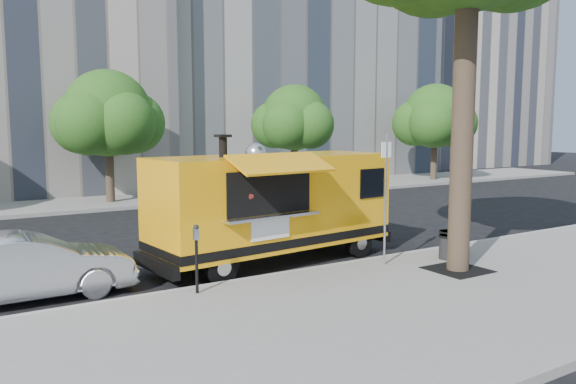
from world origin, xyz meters
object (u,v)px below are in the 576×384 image
object	(u,v)px
parking_meter	(196,251)
sedan	(27,267)
far_tree_c	(294,118)
trash_bin_left	(448,246)
food_truck	(273,204)
sign_post	(385,192)
trash_bin_right	(449,243)
far_tree_b	(108,114)
far_tree_d	(435,116)

from	to	relation	value
parking_meter	sedan	bearing A→B (deg)	147.50
far_tree_c	trash_bin_left	world-z (taller)	far_tree_c
parking_meter	food_truck	distance (m)	3.31
sign_post	sedan	xyz separation A→B (m)	(-7.29, 1.94, -1.20)
sign_post	trash_bin_right	xyz separation A→B (m)	(1.95, -0.18, -1.37)
food_truck	trash_bin_right	world-z (taller)	food_truck
far_tree_b	food_truck	xyz separation A→B (m)	(0.74, -12.25, -2.37)
sedan	far_tree_d	bearing A→B (deg)	-62.46
far_tree_b	sedan	xyz separation A→B (m)	(-4.74, -12.31, -3.19)
far_tree_c	far_tree_d	distance (m)	10.00
far_tree_d	trash_bin_left	world-z (taller)	far_tree_d
trash_bin_left	trash_bin_right	world-z (taller)	trash_bin_right
sedan	trash_bin_right	xyz separation A→B (m)	(9.24, -2.13, -0.17)
far_tree_d	sign_post	bearing A→B (deg)	-139.30
far_tree_b	food_truck	bearing A→B (deg)	-86.55
trash_bin_right	trash_bin_left	bearing A→B (deg)	-140.61
far_tree_d	food_truck	bearing A→B (deg)	-146.36
sign_post	trash_bin_left	world-z (taller)	sign_post
far_tree_c	parking_meter	xyz separation A→B (m)	(-11.00, -13.75, -2.74)
parking_meter	food_truck	xyz separation A→B (m)	(2.74, 1.80, 0.49)
far_tree_b	far_tree_c	bearing A→B (deg)	-1.91
sign_post	trash_bin_left	size ratio (longest dim) A/B	5.17
far_tree_c	trash_bin_left	xyz separation A→B (m)	(-4.77, -14.36, -3.26)
far_tree_c	sedan	bearing A→B (deg)	-138.85
far_tree_d	trash_bin_left	xyz separation A→B (m)	(-14.77, -14.56, -3.43)
far_tree_c	far_tree_d	bearing A→B (deg)	1.15
far_tree_c	parking_meter	bearing A→B (deg)	-128.66
food_truck	sedan	xyz separation A→B (m)	(-5.48, -0.05, -0.82)
far_tree_c	sedan	world-z (taller)	far_tree_c
far_tree_c	sedan	size ratio (longest dim) A/B	1.33
parking_meter	trash_bin_left	distance (m)	6.28
parking_meter	far_tree_b	bearing A→B (deg)	81.90
far_tree_d	sedan	size ratio (longest dim) A/B	1.44
trash_bin_left	far_tree_d	bearing A→B (deg)	44.58
sign_post	parking_meter	bearing A→B (deg)	177.48
sign_post	sedan	bearing A→B (deg)	165.06
far_tree_c	sign_post	bearing A→B (deg)	-114.81
far_tree_d	sedan	xyz separation A→B (m)	(-23.74, -12.21, -3.24)
sedan	trash_bin_left	distance (m)	9.27
sign_post	parking_meter	distance (m)	4.64
trash_bin_left	trash_bin_right	size ratio (longest dim) A/B	0.94
far_tree_b	sign_post	bearing A→B (deg)	-79.85
sign_post	sedan	world-z (taller)	sign_post
far_tree_b	trash_bin_right	distance (m)	15.49
far_tree_b	far_tree_d	world-z (taller)	far_tree_d
food_truck	sedan	distance (m)	5.54
far_tree_c	far_tree_d	world-z (taller)	far_tree_d
trash_bin_left	trash_bin_right	bearing A→B (deg)	39.39
trash_bin_right	parking_meter	bearing A→B (deg)	176.63
far_tree_c	far_tree_d	xyz separation A→B (m)	(10.00, 0.20, 0.17)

